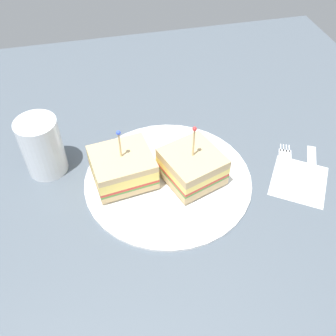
% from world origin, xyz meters
% --- Properties ---
extents(ground_plane, '(1.04, 1.04, 0.02)m').
position_xyz_m(ground_plane, '(0.00, 0.00, -0.01)').
color(ground_plane, '#4C5660').
extents(plate, '(0.28, 0.28, 0.01)m').
position_xyz_m(plate, '(0.00, 0.00, 0.00)').
color(plate, white).
rests_on(plate, ground_plane).
extents(sandwich_half_front, '(0.11, 0.11, 0.11)m').
position_xyz_m(sandwich_half_front, '(-0.04, 0.01, 0.03)').
color(sandwich_half_front, tan).
rests_on(sandwich_half_front, plate).
extents(sandwich_half_back, '(0.11, 0.10, 0.10)m').
position_xyz_m(sandwich_half_back, '(0.07, -0.01, 0.03)').
color(sandwich_half_back, tan).
rests_on(sandwich_half_back, plate).
extents(drink_glass, '(0.07, 0.07, 0.10)m').
position_xyz_m(drink_glass, '(0.19, -0.07, 0.04)').
color(drink_glass, silver).
rests_on(drink_glass, ground_plane).
extents(napkin, '(0.13, 0.13, 0.00)m').
position_xyz_m(napkin, '(-0.21, 0.05, 0.00)').
color(napkin, white).
rests_on(napkin, ground_plane).
extents(fork, '(0.06, 0.12, 0.00)m').
position_xyz_m(fork, '(-0.21, 0.01, 0.00)').
color(fork, silver).
rests_on(fork, ground_plane).
extents(knife, '(0.07, 0.12, 0.00)m').
position_xyz_m(knife, '(-0.25, 0.03, 0.00)').
color(knife, silver).
rests_on(knife, ground_plane).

